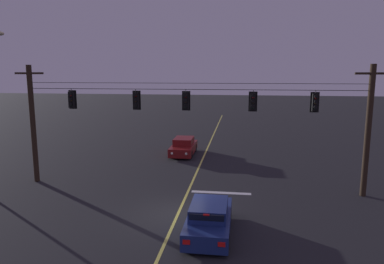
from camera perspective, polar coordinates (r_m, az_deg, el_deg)
name	(u,v)px	position (r m, az deg, el deg)	size (l,w,h in m)	color
ground_plane	(178,215)	(17.54, -2.34, -13.20)	(180.00, 180.00, 0.00)	black
lane_centre_stripe	(201,163)	(27.00, 1.46, -4.94)	(0.14, 60.00, 0.01)	#D1C64C
stop_bar_paint	(221,193)	(20.55, 4.71, -9.71)	(3.40, 0.36, 0.01)	silver
signal_span_assembly	(190,125)	(20.40, -0.39, 1.09)	(21.30, 0.32, 7.23)	#2D2116
traffic_light_leftmost	(72,100)	(22.39, -18.84, 4.96)	(0.48, 0.41, 1.22)	black
traffic_light_left_inner	(136,100)	(20.91, -9.03, 5.06)	(0.48, 0.41, 1.22)	black
traffic_light_centre	(186,101)	(20.25, -1.02, 5.03)	(0.48, 0.41, 1.22)	black
traffic_light_right_inner	(253,102)	(20.02, 9.80, 4.84)	(0.48, 0.41, 1.22)	black
traffic_light_rightmost	(315,102)	(20.41, 19.24, 4.53)	(0.48, 0.41, 1.22)	black
car_waiting_near_lane	(209,219)	(15.50, 2.77, -13.78)	(1.80, 4.33, 1.39)	navy
car_oncoming_lead	(184,147)	(29.51, -1.36, -2.39)	(1.80, 4.42, 1.39)	maroon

